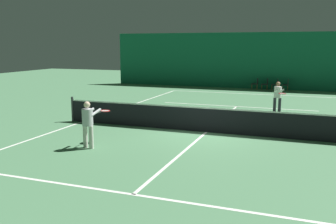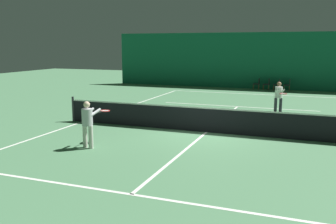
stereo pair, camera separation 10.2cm
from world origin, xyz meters
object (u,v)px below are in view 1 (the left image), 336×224
courtside_chair_0 (256,83)px  courtside_chair_2 (276,84)px  tennis_net (207,119)px  player_far (278,95)px  player_near (89,121)px  courtside_chair_1 (266,83)px  courtside_chair_3 (286,84)px

courtside_chair_0 → courtside_chair_2: 1.44m
tennis_net → player_far: size_ratio=7.89×
courtside_chair_0 → player_far: bearing=13.3°
player_near → courtside_chair_0: bearing=-2.6°
tennis_net → courtside_chair_1: size_ratio=14.29×
tennis_net → courtside_chair_3: size_ratio=14.29×
courtside_chair_0 → courtside_chair_3: size_ratio=1.00×
tennis_net → courtside_chair_2: tennis_net is taller
player_near → courtside_chair_3: player_near is taller
player_far → courtside_chair_2: 9.58m
courtside_chair_0 → courtside_chair_2: size_ratio=1.00×
player_near → courtside_chair_2: bearing=-7.0°
courtside_chair_3 → player_near: bearing=-15.7°
player_near → courtside_chair_1: size_ratio=1.80×
player_far → courtside_chair_3: (-0.10, 9.54, -0.40)m
player_far → courtside_chair_1: (-1.54, 9.54, -0.40)m
courtside_chair_2 → tennis_net: bearing=-5.3°
player_near → courtside_chair_1: bearing=-4.8°
player_near → player_far: size_ratio=0.99×
player_far → courtside_chair_3: player_far is taller
player_far → courtside_chair_2: size_ratio=1.81×
tennis_net → player_near: size_ratio=7.93×
player_far → player_near: bearing=-47.6°
courtside_chair_0 → courtside_chair_1: 0.72m
player_far → courtside_chair_1: size_ratio=1.81×
courtside_chair_0 → courtside_chair_2: same height
player_near → courtside_chair_2: player_near is taller
player_far → courtside_chair_2: (-0.82, 9.54, -0.40)m
courtside_chair_2 → courtside_chair_3: size_ratio=1.00×
tennis_net → courtside_chair_2: (1.37, 14.64, -0.03)m
tennis_net → player_far: (2.19, 5.10, 0.38)m
tennis_net → player_near: 4.55m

